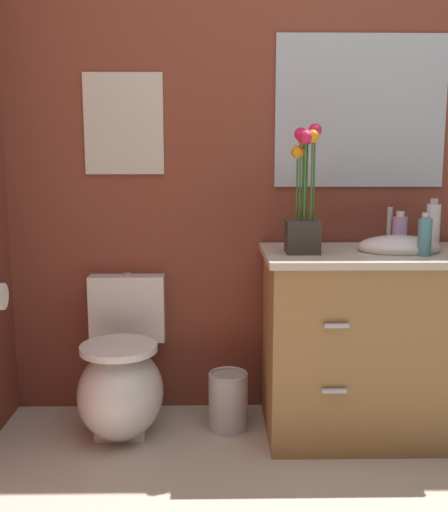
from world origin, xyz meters
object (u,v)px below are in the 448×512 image
flower_vase (304,206)px  lotion_bottle (425,236)px  wall_poster (124,124)px  wall_mirror (361,111)px  toilet (122,380)px  vanity_cabinet (368,341)px  hand_wash_bottle (400,231)px  trash_bin (228,401)px  soap_bottle (433,225)px

flower_vase → lotion_bottle: bearing=-9.3°
wall_poster → wall_mirror: bearing=0.0°
toilet → vanity_cabinet: (1.11, -0.03, 0.19)m
lotion_bottle → wall_poster: size_ratio=0.39×
vanity_cabinet → lotion_bottle: 0.53m
toilet → flower_vase: 1.13m
hand_wash_bottle → wall_poster: size_ratio=0.35×
vanity_cabinet → trash_bin: size_ratio=3.73×
vanity_cabinet → soap_bottle: bearing=18.9°
trash_bin → toilet: bearing=-179.1°
flower_vase → wall_poster: wall_poster is taller
lotion_bottle → hand_wash_bottle: lotion_bottle is taller
toilet → soap_bottle: 1.57m
soap_bottle → vanity_cabinet: bearing=-161.1°
lotion_bottle → hand_wash_bottle: 0.25m
soap_bottle → hand_wash_bottle: bearing=169.6°
flower_vase → toilet: bearing=175.7°
soap_bottle → trash_bin: soap_bottle is taller
trash_bin → wall_poster: 1.37m
trash_bin → flower_vase: bearing=-12.1°
toilet → soap_bottle: soap_bottle is taller
wall_poster → hand_wash_bottle: bearing=-7.5°
vanity_cabinet → wall_poster: bearing=165.2°
lotion_bottle → hand_wash_bottle: size_ratio=1.11×
wall_mirror → soap_bottle: bearing=-32.5°
hand_wash_bottle → flower_vase: bearing=-160.8°
hand_wash_bottle → vanity_cabinet: bearing=-140.6°
wall_poster → wall_mirror: (1.11, 0.00, 0.06)m
toilet → trash_bin: bearing=0.9°
toilet → trash_bin: (0.48, 0.01, -0.11)m
lotion_bottle → wall_poster: bearing=162.5°
flower_vase → wall_mirror: wall_mirror is taller
vanity_cabinet → soap_bottle: (0.30, 0.10, 0.51)m
hand_wash_bottle → wall_poster: (-1.27, 0.17, 0.48)m
toilet → wall_poster: wall_poster is taller
wall_mirror → toilet: bearing=-166.4°
soap_bottle → lotion_bottle: (-0.11, -0.22, -0.02)m
vanity_cabinet → hand_wash_bottle: size_ratio=6.23×
hand_wash_bottle → wall_poster: bearing=172.5°
vanity_cabinet → wall_mirror: (-0.00, 0.29, 1.02)m
soap_bottle → hand_wash_bottle: soap_bottle is taller
flower_vase → hand_wash_bottle: 0.51m
soap_bottle → trash_bin: (-0.92, -0.07, -0.80)m
lotion_bottle → flower_vase: bearing=170.7°
soap_bottle → trash_bin: bearing=-175.8°
vanity_cabinet → flower_vase: bearing=-173.7°
lotion_bottle → trash_bin: lotion_bottle is taller
vanity_cabinet → wall_mirror: wall_mirror is taller
flower_vase → lotion_bottle: flower_vase is taller
soap_bottle → wall_mirror: 0.62m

